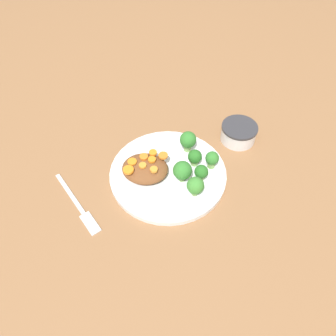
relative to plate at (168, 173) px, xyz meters
name	(u,v)px	position (x,y,z in m)	size (l,w,h in m)	color
ground_plane	(168,175)	(0.00, 0.00, -0.01)	(4.00, 4.00, 0.00)	#8C603D
plate	(168,173)	(0.00, 0.00, 0.00)	(0.29, 0.29, 0.02)	white
dip_bowl	(239,132)	(-0.17, -0.16, 0.02)	(0.10, 0.10, 0.05)	silver
stew_mound	(145,169)	(0.05, 0.01, 0.02)	(0.11, 0.10, 0.04)	brown
broccoli_floret_0	(201,172)	(-0.08, 0.01, 0.03)	(0.03, 0.03, 0.05)	#759E51
broccoli_floret_1	(195,157)	(-0.06, -0.04, 0.03)	(0.03, 0.03, 0.05)	#7FA85B
broccoli_floret_2	(195,186)	(-0.07, 0.06, 0.04)	(0.04, 0.04, 0.05)	#759E51
broccoli_floret_3	(188,140)	(-0.04, -0.08, 0.04)	(0.04, 0.04, 0.06)	#7FA85B
broccoli_floret_4	(182,171)	(-0.04, 0.02, 0.04)	(0.05, 0.05, 0.06)	#759E51
broccoli_floret_5	(212,159)	(-0.10, -0.03, 0.03)	(0.03, 0.03, 0.05)	#759E51
carrot_slice_0	(154,170)	(0.03, 0.03, 0.04)	(0.02, 0.02, 0.01)	orange
carrot_slice_1	(152,161)	(0.04, 0.00, 0.04)	(0.02, 0.02, 0.01)	orange
carrot_slice_2	(144,157)	(0.06, -0.01, 0.04)	(0.02, 0.02, 0.01)	orange
carrot_slice_3	(128,170)	(0.09, 0.04, 0.04)	(0.03, 0.03, 0.01)	orange
carrot_slice_4	(132,162)	(0.08, 0.01, 0.04)	(0.02, 0.02, 0.00)	orange
carrot_slice_5	(153,153)	(0.04, -0.02, 0.04)	(0.02, 0.02, 0.01)	orange
carrot_slice_6	(143,165)	(0.06, 0.02, 0.04)	(0.02, 0.02, 0.00)	orange
carrot_slice_7	(163,156)	(0.01, -0.02, 0.04)	(0.02, 0.02, 0.01)	orange
fork	(80,208)	(0.18, 0.13, -0.01)	(0.16, 0.15, 0.01)	silver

